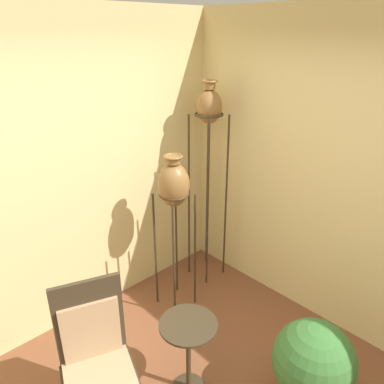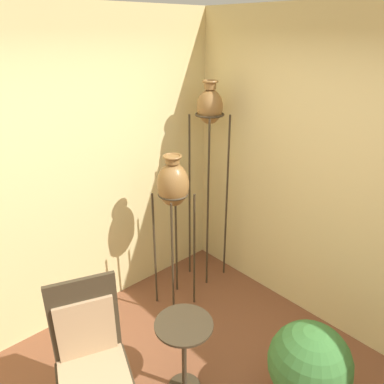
% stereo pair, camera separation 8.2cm
% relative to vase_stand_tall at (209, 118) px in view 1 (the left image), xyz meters
% --- Properties ---
extents(wall_back, '(7.33, 0.06, 2.70)m').
position_rel_vase_stand_tall_xyz_m(wall_back, '(-1.38, 0.39, -0.38)').
color(wall_back, beige).
rests_on(wall_back, ground_plane).
extents(wall_right, '(0.06, 7.33, 2.70)m').
position_rel_vase_stand_tall_xyz_m(wall_right, '(0.31, -1.30, -0.38)').
color(wall_right, beige).
rests_on(wall_right, ground_plane).
extents(vase_stand_tall, '(0.29, 0.29, 2.08)m').
position_rel_vase_stand_tall_xyz_m(vase_stand_tall, '(0.00, 0.00, 0.00)').
color(vase_stand_tall, '#382D1E').
rests_on(vase_stand_tall, ground_plane).
extents(vase_stand_medium, '(0.28, 0.28, 1.53)m').
position_rel_vase_stand_tall_xyz_m(vase_stand_medium, '(-0.57, -0.14, -0.50)').
color(vase_stand_medium, '#382D1E').
rests_on(vase_stand_medium, ground_plane).
extents(chair, '(0.58, 0.58, 1.11)m').
position_rel_vase_stand_tall_xyz_m(chair, '(-1.76, -0.74, -1.11)').
color(chair, '#382D1E').
rests_on(chair, ground_plane).
extents(side_table, '(0.41, 0.41, 0.63)m').
position_rel_vase_stand_tall_xyz_m(side_table, '(-1.16, -0.94, -1.28)').
color(side_table, '#382D1E').
rests_on(side_table, ground_plane).
extents(potted_plant, '(0.57, 0.57, 0.71)m').
position_rel_vase_stand_tall_xyz_m(potted_plant, '(-0.62, -1.63, -1.35)').
color(potted_plant, olive).
rests_on(potted_plant, ground_plane).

